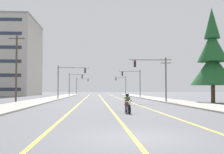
# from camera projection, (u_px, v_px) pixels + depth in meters

# --- Properties ---
(ground_plane) EXTENTS (400.00, 400.00, 0.00)m
(ground_plane) POSITION_uv_depth(u_px,v_px,m) (138.00, 138.00, 9.88)
(ground_plane) COLOR #5B5B60
(lane_stripe_center) EXTENTS (0.16, 100.00, 0.01)m
(lane_stripe_center) POSITION_uv_depth(u_px,v_px,m) (102.00, 98.00, 54.73)
(lane_stripe_center) COLOR yellow
(lane_stripe_center) RESTS_ON ground
(lane_stripe_left) EXTENTS (0.16, 100.00, 0.01)m
(lane_stripe_left) POSITION_uv_depth(u_px,v_px,m) (85.00, 99.00, 54.53)
(lane_stripe_left) COLOR yellow
(lane_stripe_left) RESTS_ON ground
(lane_stripe_right) EXTENTS (0.16, 100.00, 0.01)m
(lane_stripe_right) POSITION_uv_depth(u_px,v_px,m) (120.00, 98.00, 54.95)
(lane_stripe_right) COLOR yellow
(lane_stripe_right) RESTS_ON ground
(sidewalk_kerb_right) EXTENTS (4.40, 110.00, 0.14)m
(sidewalk_kerb_right) POSITION_uv_depth(u_px,v_px,m) (157.00, 99.00, 50.37)
(sidewalk_kerb_right) COLOR #9E998E
(sidewalk_kerb_right) RESTS_ON ground
(sidewalk_kerb_left) EXTENTS (4.40, 110.00, 0.14)m
(sidewalk_kerb_left) POSITION_uv_depth(u_px,v_px,m) (48.00, 99.00, 49.15)
(sidewalk_kerb_left) COLOR #9E998E
(sidewalk_kerb_left) RESTS_ON ground
(motorcycle_with_rider) EXTENTS (0.70, 2.19, 1.46)m
(motorcycle_with_rider) POSITION_uv_depth(u_px,v_px,m) (128.00, 105.00, 20.54)
(motorcycle_with_rider) COLOR black
(motorcycle_with_rider) RESTS_ON ground
(traffic_signal_near_right) EXTENTS (5.13, 0.37, 6.20)m
(traffic_signal_near_right) POSITION_uv_depth(u_px,v_px,m) (155.00, 72.00, 37.66)
(traffic_signal_near_right) COLOR #56565B
(traffic_signal_near_right) RESTS_ON ground
(traffic_signal_near_left) EXTENTS (5.91, 0.53, 6.20)m
(traffic_signal_near_left) POSITION_uv_depth(u_px,v_px,m) (68.00, 77.00, 50.76)
(traffic_signal_near_left) COLOR #56565B
(traffic_signal_near_left) RESTS_ON ground
(traffic_signal_mid_right) EXTENTS (4.74, 0.38, 6.20)m
(traffic_signal_mid_right) POSITION_uv_depth(u_px,v_px,m) (134.00, 79.00, 60.66)
(traffic_signal_mid_right) COLOR #56565B
(traffic_signal_mid_right) RESTS_ON ground
(traffic_signal_mid_left) EXTENTS (4.17, 0.37, 6.20)m
(traffic_signal_mid_left) POSITION_uv_depth(u_px,v_px,m) (74.00, 81.00, 74.04)
(traffic_signal_mid_left) COLOR #56565B
(traffic_signal_mid_left) RESTS_ON ground
(traffic_signal_far_right) EXTENTS (3.88, 0.37, 6.20)m
(traffic_signal_far_right) POSITION_uv_depth(u_px,v_px,m) (122.00, 83.00, 90.12)
(traffic_signal_far_right) COLOR #56565B
(traffic_signal_far_right) RESTS_ON ground
(traffic_signal_far_left) EXTENTS (5.09, 0.43, 6.20)m
(traffic_signal_far_left) POSITION_uv_depth(u_px,v_px,m) (81.00, 83.00, 102.42)
(traffic_signal_far_left) COLOR #56565B
(traffic_signal_far_left) RESTS_ON ground
(utility_pole_left_near) EXTENTS (2.29, 0.26, 9.64)m
(utility_pole_left_near) POSITION_uv_depth(u_px,v_px,m) (16.00, 67.00, 39.87)
(utility_pole_left_near) COLOR #4C3828
(utility_pole_left_near) RESTS_ON ground
(utility_pole_right_far) EXTENTS (2.14, 0.26, 8.05)m
(utility_pole_right_far) POSITION_uv_depth(u_px,v_px,m) (166.00, 76.00, 53.81)
(utility_pole_right_far) COLOR brown
(utility_pole_right_far) RESTS_ON ground
(conifer_tree_right_verge_near) EXTENTS (5.82, 5.82, 12.80)m
(conifer_tree_right_verge_near) POSITION_uv_depth(u_px,v_px,m) (212.00, 59.00, 36.67)
(conifer_tree_right_verge_near) COLOR #4C3828
(conifer_tree_right_verge_near) RESTS_ON ground
(apartment_building_far_left_block) EXTENTS (19.33, 21.38, 22.77)m
(apartment_building_far_left_block) POSITION_uv_depth(u_px,v_px,m) (4.00, 58.00, 82.91)
(apartment_building_far_left_block) COLOR #B2ADA3
(apartment_building_far_left_block) RESTS_ON ground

